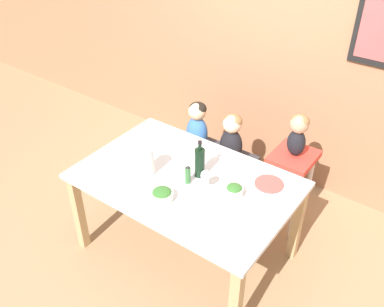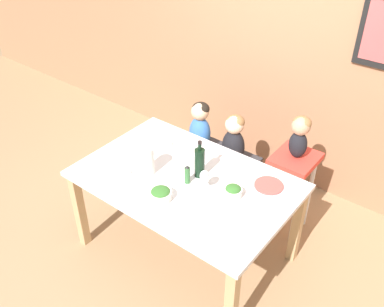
# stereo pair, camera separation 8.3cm
# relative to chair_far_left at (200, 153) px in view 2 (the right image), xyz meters

# --- Properties ---
(ground_plane) EXTENTS (14.00, 14.00, 0.00)m
(ground_plane) POSITION_rel_chair_far_left_xyz_m (0.44, -0.76, -0.37)
(ground_plane) COLOR #9E7A56
(wall_back) EXTENTS (10.00, 0.09, 2.70)m
(wall_back) POSITION_rel_chair_far_left_xyz_m (0.44, 0.70, 0.98)
(wall_back) COLOR #9E6B4C
(wall_back) RESTS_ON ground_plane
(dining_table) EXTENTS (1.59, 1.04, 0.76)m
(dining_table) POSITION_rel_chair_far_left_xyz_m (0.44, -0.76, 0.29)
(dining_table) COLOR silver
(dining_table) RESTS_ON ground_plane
(chair_far_left) EXTENTS (0.39, 0.44, 0.44)m
(chair_far_left) POSITION_rel_chair_far_left_xyz_m (0.00, 0.00, 0.00)
(chair_far_left) COLOR silver
(chair_far_left) RESTS_ON ground_plane
(chair_far_center) EXTENTS (0.39, 0.44, 0.44)m
(chair_far_center) POSITION_rel_chair_far_left_xyz_m (0.37, 0.00, 0.00)
(chair_far_center) COLOR silver
(chair_far_center) RESTS_ON ground_plane
(chair_right_highchair) EXTENTS (0.33, 0.37, 0.75)m
(chair_right_highchair) POSITION_rel_chair_far_left_xyz_m (0.95, 0.00, 0.21)
(chair_right_highchair) COLOR silver
(chair_right_highchair) RESTS_ON ground_plane
(person_child_left) EXTENTS (0.21, 0.17, 0.47)m
(person_child_left) POSITION_rel_chair_far_left_xyz_m (-0.00, 0.00, 0.32)
(person_child_left) COLOR #3366B2
(person_child_left) RESTS_ON chair_far_left
(person_child_center) EXTENTS (0.21, 0.17, 0.47)m
(person_child_center) POSITION_rel_chair_far_left_xyz_m (0.37, 0.00, 0.32)
(person_child_center) COLOR black
(person_child_center) RESTS_ON chair_far_center
(person_baby_right) EXTENTS (0.15, 0.15, 0.36)m
(person_baby_right) POSITION_rel_chair_far_left_xyz_m (0.95, 0.00, 0.59)
(person_baby_right) COLOR black
(person_baby_right) RESTS_ON chair_right_highchair
(wine_bottle) EXTENTS (0.08, 0.08, 0.30)m
(wine_bottle) POSITION_rel_chair_far_left_xyz_m (0.50, -0.67, 0.51)
(wine_bottle) COLOR black
(wine_bottle) RESTS_ON dining_table
(paper_towel_roll) EXTENTS (0.11, 0.11, 0.22)m
(paper_towel_roll) POSITION_rel_chair_far_left_xyz_m (0.17, -0.88, 0.49)
(paper_towel_roll) COLOR white
(paper_towel_roll) RESTS_ON dining_table
(wine_glass_near) EXTENTS (0.07, 0.07, 0.17)m
(wine_glass_near) POSITION_rel_chair_far_left_xyz_m (0.63, -0.78, 0.50)
(wine_glass_near) COLOR white
(wine_glass_near) RESTS_ON dining_table
(salad_bowl_large) EXTENTS (0.16, 0.16, 0.09)m
(salad_bowl_large) POSITION_rel_chair_far_left_xyz_m (0.45, -1.05, 0.43)
(salad_bowl_large) COLOR silver
(salad_bowl_large) RESTS_ON dining_table
(salad_bowl_small) EXTENTS (0.13, 0.13, 0.09)m
(salad_bowl_small) POSITION_rel_chair_far_left_xyz_m (0.83, -0.72, 0.43)
(salad_bowl_small) COLOR silver
(salad_bowl_small) RESTS_ON dining_table
(dinner_plate_front_left) EXTENTS (0.21, 0.21, 0.01)m
(dinner_plate_front_left) POSITION_rel_chair_far_left_xyz_m (-0.01, -1.02, 0.39)
(dinner_plate_front_left) COLOR silver
(dinner_plate_front_left) RESTS_ON dining_table
(dinner_plate_back_left) EXTENTS (0.21, 0.21, 0.01)m
(dinner_plate_back_left) POSITION_rel_chair_far_left_xyz_m (-0.02, -0.52, 0.39)
(dinner_plate_back_left) COLOR silver
(dinner_plate_back_left) RESTS_ON dining_table
(dinner_plate_back_right) EXTENTS (0.21, 0.21, 0.01)m
(dinner_plate_back_right) POSITION_rel_chair_far_left_xyz_m (0.97, -0.46, 0.39)
(dinner_plate_back_right) COLOR #D14C47
(dinner_plate_back_right) RESTS_ON dining_table
(dinner_plate_front_right) EXTENTS (0.21, 0.21, 0.01)m
(dinner_plate_front_right) POSITION_rel_chair_far_left_xyz_m (0.92, -1.07, 0.39)
(dinner_plate_front_right) COLOR silver
(dinner_plate_front_right) RESTS_ON dining_table
(condiment_bottle_hot_sauce) EXTENTS (0.04, 0.04, 0.15)m
(condiment_bottle_hot_sauce) POSITION_rel_chair_far_left_xyz_m (0.48, -0.79, 0.46)
(condiment_bottle_hot_sauce) COLOR #336633
(condiment_bottle_hot_sauce) RESTS_ON dining_table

